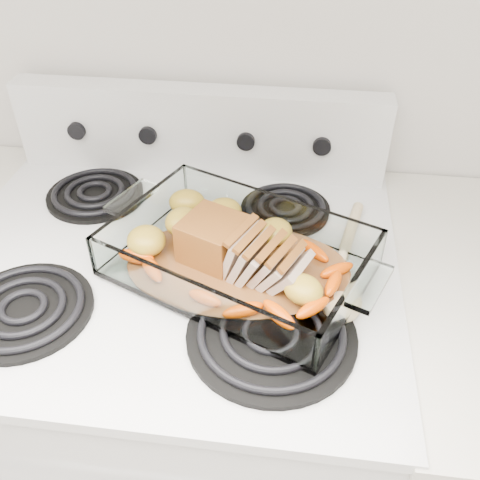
# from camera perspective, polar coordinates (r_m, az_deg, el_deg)

# --- Properties ---
(electric_range) EXTENTS (0.78, 0.70, 1.12)m
(electric_range) POSITION_cam_1_polar(r_m,az_deg,el_deg) (1.27, -5.73, -17.41)
(electric_range) COLOR silver
(electric_range) RESTS_ON ground
(baking_dish) EXTENTS (0.40, 0.26, 0.08)m
(baking_dish) POSITION_cam_1_polar(r_m,az_deg,el_deg) (0.87, -0.17, -2.25)
(baking_dish) COLOR white
(baking_dish) RESTS_ON electric_range
(pork_roast) EXTENTS (0.21, 0.09, 0.08)m
(pork_roast) POSITION_cam_1_polar(r_m,az_deg,el_deg) (0.86, -1.01, -1.00)
(pork_roast) COLOR brown
(pork_roast) RESTS_ON baking_dish
(roast_vegetables) EXTENTS (0.40, 0.22, 0.05)m
(roast_vegetables) POSITION_cam_1_polar(r_m,az_deg,el_deg) (0.90, -0.11, -0.04)
(roast_vegetables) COLOR #E54A00
(roast_vegetables) RESTS_ON baking_dish
(wooden_spoon) EXTENTS (0.08, 0.31, 0.02)m
(wooden_spoon) POSITION_cam_1_polar(r_m,az_deg,el_deg) (0.89, 10.92, -3.73)
(wooden_spoon) COLOR beige
(wooden_spoon) RESTS_ON electric_range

